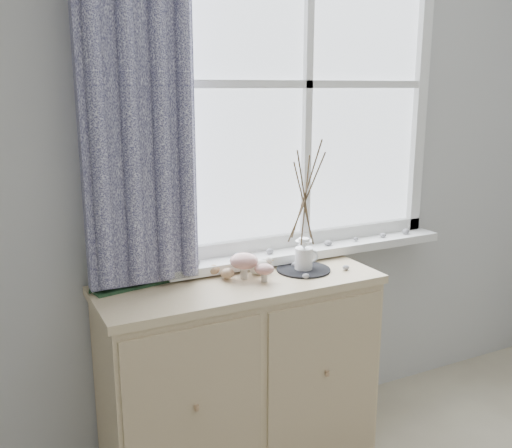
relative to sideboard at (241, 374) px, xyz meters
name	(u,v)px	position (x,y,z in m)	size (l,w,h in m)	color
sideboard	(241,374)	(0.00, 0.00, 0.00)	(1.20, 0.45, 0.85)	beige
botanical_book	(132,258)	(-0.42, 0.11, 0.55)	(0.37, 0.13, 0.26)	#1D3C22
toadstool_cluster	(249,264)	(0.04, 0.01, 0.49)	(0.16, 0.17, 0.11)	beige
wooden_eggs	(220,272)	(-0.06, 0.08, 0.45)	(0.10, 0.11, 0.07)	tan
songbird_figurine	(260,266)	(0.11, 0.05, 0.46)	(0.14, 0.06, 0.07)	silver
crocheted_doily	(303,270)	(0.31, 0.00, 0.43)	(0.24, 0.24, 0.01)	black
twig_pitcher	(305,195)	(0.31, 0.00, 0.76)	(0.27, 0.27, 0.59)	white
sideboard_pebbles	(315,269)	(0.35, -0.03, 0.44)	(0.25, 0.19, 0.02)	#9D9C9F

